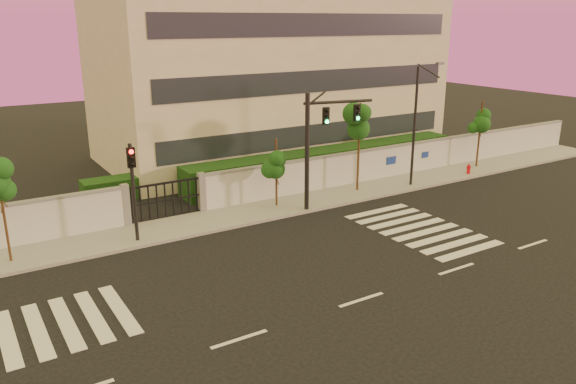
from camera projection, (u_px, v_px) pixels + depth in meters
name	position (u px, v px, depth m)	size (l,w,h in m)	color
ground	(361.00, 300.00, 20.49)	(120.00, 120.00, 0.00)	black
sidewalk	(232.00, 216.00, 28.98)	(60.00, 3.00, 0.15)	gray
perimeter_wall	(221.00, 190.00, 29.96)	(60.00, 0.36, 2.20)	silver
hedge_row	(217.00, 180.00, 32.79)	(41.00, 4.25, 1.80)	#103514
institutional_building	(270.00, 72.00, 41.07)	(24.40, 12.40, 12.25)	beige
road_markings	(272.00, 272.00, 22.74)	(57.00, 7.62, 0.02)	silver
street_tree_c	(1.00, 191.00, 22.60)	(1.33, 1.06, 4.35)	#382314
street_tree_d	(276.00, 157.00, 29.73)	(1.45, 1.15, 3.84)	#382314
street_tree_e	(360.00, 127.00, 32.24)	(1.64, 1.31, 5.29)	#382314
street_tree_f	(481.00, 119.00, 37.72)	(1.56, 1.24, 4.60)	#382314
traffic_signal_main	(320.00, 137.00, 29.16)	(3.96, 1.02, 6.31)	black
traffic_signal_secondary	(133.00, 181.00, 24.84)	(0.36, 0.35, 4.66)	black
streetlight_east	(417.00, 121.00, 33.06)	(0.45, 1.82, 7.56)	black
fire_hydrant	(469.00, 170.00, 36.69)	(0.31, 0.29, 0.79)	red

